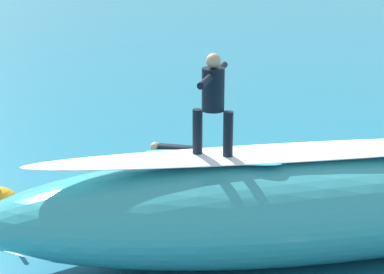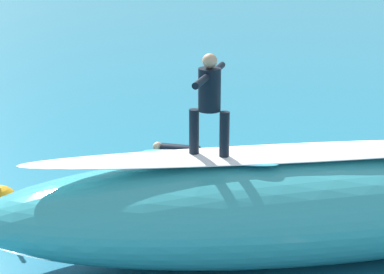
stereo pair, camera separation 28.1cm
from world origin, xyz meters
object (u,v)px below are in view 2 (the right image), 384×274
at_px(surfboard_riding, 209,158).
at_px(surfboard_paddling, 180,160).
at_px(surfer_paddling, 186,152).
at_px(surfer_riding, 209,97).

distance_m(surfboard_riding, surfboard_paddling, 4.87).
bearing_deg(surfer_paddling, surfboard_riding, 110.26).
distance_m(surfer_riding, surfer_paddling, 5.13).
bearing_deg(surfboard_riding, surfer_paddling, -68.43).
bearing_deg(surfer_riding, surfer_paddling, -68.43).
bearing_deg(surfer_paddling, surfboard_paddling, -0.00).
bearing_deg(surfboard_riding, surfer_riding, -172.78).
xyz_separation_m(surfer_riding, surfer_paddling, (1.12, -4.39, -2.40)).
bearing_deg(surfboard_riding, surfboard_paddling, -66.85).
xyz_separation_m(surfer_riding, surfboard_paddling, (1.26, -4.40, -2.59)).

